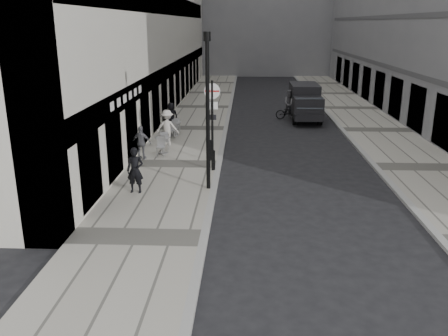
# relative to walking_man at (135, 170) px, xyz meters

# --- Properties ---
(ground) EXTENTS (120.00, 120.00, 0.00)m
(ground) POSITION_rel_walking_man_xyz_m (2.87, -6.52, -0.98)
(ground) COLOR black
(ground) RESTS_ON ground
(sidewalk) EXTENTS (4.00, 60.00, 0.12)m
(sidewalk) POSITION_rel_walking_man_xyz_m (0.87, 11.48, -0.92)
(sidewalk) COLOR #9F9C90
(sidewalk) RESTS_ON ground
(far_sidewalk) EXTENTS (4.00, 60.00, 0.12)m
(far_sidewalk) POSITION_rel_walking_man_xyz_m (11.87, 11.48, -0.92)
(far_sidewalk) COLOR #9F9C90
(far_sidewalk) RESTS_ON ground
(walking_man) EXTENTS (0.65, 0.44, 1.71)m
(walking_man) POSITION_rel_walking_man_xyz_m (0.00, 0.00, 0.00)
(walking_man) COLOR black
(walking_man) RESTS_ON sidewalk
(sign_post) EXTENTS (0.66, 0.10, 3.83)m
(sign_post) POSITION_rel_walking_man_xyz_m (2.67, 2.92, 1.60)
(sign_post) COLOR black
(sign_post) RESTS_ON sidewalk
(lamppost) EXTENTS (0.26, 0.26, 5.79)m
(lamppost) POSITION_rel_walking_man_xyz_m (2.67, 0.58, 2.36)
(lamppost) COLOR black
(lamppost) RESTS_ON sidewalk
(bollard_near) EXTENTS (0.12, 0.12, 0.91)m
(bollard_near) POSITION_rel_walking_man_xyz_m (2.45, 4.45, -0.40)
(bollard_near) COLOR black
(bollard_near) RESTS_ON sidewalk
(bollard_far) EXTENTS (0.11, 0.11, 0.81)m
(bollard_far) POSITION_rel_walking_man_xyz_m (2.72, 2.98, -0.45)
(bollard_far) COLOR black
(bollard_far) RESTS_ON sidewalk
(panel_van) EXTENTS (1.88, 4.92, 2.31)m
(panel_van) POSITION_rel_walking_man_xyz_m (7.98, 14.94, 0.32)
(panel_van) COLOR black
(panel_van) RESTS_ON ground
(cyclist) EXTENTS (1.86, 0.77, 1.97)m
(cyclist) POSITION_rel_walking_man_xyz_m (6.99, 15.04, -0.21)
(cyclist) COLOR black
(cyclist) RESTS_ON ground
(pedestrian_a) EXTENTS (0.96, 0.50, 1.56)m
(pedestrian_a) POSITION_rel_walking_man_xyz_m (-0.73, 4.49, -0.08)
(pedestrian_a) COLOR #5A595E
(pedestrian_a) RESTS_ON sidewalk
(pedestrian_b) EXTENTS (1.21, 0.73, 1.83)m
(pedestrian_b) POSITION_rel_walking_man_xyz_m (0.03, 7.25, 0.06)
(pedestrian_b) COLOR #BCB6AD
(pedestrian_b) RESTS_ON sidewalk
(pedestrian_c) EXTENTS (0.91, 0.76, 1.59)m
(pedestrian_c) POSITION_rel_walking_man_xyz_m (-0.34, 11.00, -0.06)
(pedestrian_c) COLOR black
(pedestrian_c) RESTS_ON sidewalk
(cafe_table_near) EXTENTS (0.74, 1.66, 0.95)m
(cafe_table_near) POSITION_rel_walking_man_xyz_m (0.07, 5.56, -0.38)
(cafe_table_near) COLOR #B8B8BB
(cafe_table_near) RESTS_ON sidewalk
(cafe_table_mid) EXTENTS (0.65, 1.47, 0.84)m
(cafe_table_mid) POSITION_rel_walking_man_xyz_m (0.07, 9.31, -0.43)
(cafe_table_mid) COLOR silver
(cafe_table_mid) RESTS_ON sidewalk
(cafe_table_far) EXTENTS (0.62, 1.40, 0.80)m
(cafe_table_far) POSITION_rel_walking_man_xyz_m (0.07, 9.94, -0.45)
(cafe_table_far) COLOR silver
(cafe_table_far) RESTS_ON sidewalk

